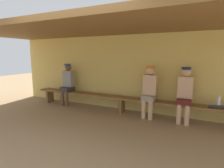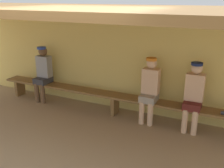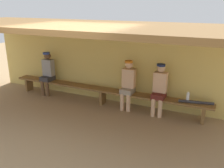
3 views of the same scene
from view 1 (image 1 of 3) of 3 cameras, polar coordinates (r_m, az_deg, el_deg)
ground_plane at (r=3.92m, az=-6.17°, el=-15.44°), size 24.00×24.00×0.00m
back_wall at (r=5.38m, az=5.13°, el=3.52°), size 8.00×0.20×2.20m
dugout_roof at (r=4.22m, az=-1.37°, el=17.80°), size 8.00×2.80×0.12m
bench at (r=5.09m, az=3.18°, el=-4.94°), size 6.00×0.36×0.46m
player_with_sunglasses at (r=4.64m, az=22.11°, el=-2.46°), size 0.34×0.42×1.34m
player_in_red at (r=6.03m, az=-13.90°, el=0.52°), size 0.34×0.42×1.34m
player_in_white at (r=4.77m, az=11.79°, el=-1.65°), size 0.34×0.42×1.34m
water_bottle_orange at (r=4.67m, az=30.75°, el=-5.00°), size 0.07×0.07×0.27m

